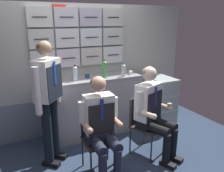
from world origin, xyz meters
TOP-DOWN VIEW (x-y plane):
  - ground at (0.00, 0.00)m, footprint 4.80×4.80m
  - galley_bulkhead at (0.00, 1.37)m, footprint 4.20×0.14m
  - galley_counter at (0.14, 1.09)m, footprint 1.62×0.53m
  - service_trolley at (1.40, 0.93)m, footprint 0.40×0.65m
  - folding_chair_left at (-0.17, 0.17)m, footprint 0.42×0.42m
  - crew_member_left at (-0.18, 0.01)m, footprint 0.50×0.63m
  - folding_chair_right at (0.57, 0.23)m, footprint 0.52×0.52m
  - crew_member_right at (0.63, 0.08)m, footprint 0.57×0.71m
  - crew_member_standing at (-0.68, 0.55)m, footprint 0.41×0.42m
  - water_bottle_short at (0.63, 0.92)m, footprint 0.07×0.07m
  - water_bottle_blue_cap at (-0.16, 1.02)m, footprint 0.07×0.07m
  - water_bottle_clear at (0.32, 0.99)m, footprint 0.07×0.07m
  - paper_cup_blue at (0.06, 1.10)m, footprint 0.07×0.07m
  - coffee_cup_white at (0.82, 0.99)m, footprint 0.06×0.06m
  - espresso_cup_small at (0.80, 1.19)m, footprint 0.07×0.07m

SIDE VIEW (x-z plane):
  - ground at x=0.00m, z-range -0.04..0.00m
  - service_trolley at x=1.40m, z-range 0.03..0.92m
  - galley_counter at x=0.14m, z-range 0.00..0.99m
  - folding_chair_left at x=-0.17m, z-range 0.09..0.93m
  - folding_chair_right at x=0.57m, z-range 0.09..0.93m
  - crew_member_left at x=-0.18m, z-range 0.06..1.32m
  - crew_member_right at x=0.63m, z-range 0.07..1.37m
  - crew_member_standing at x=-0.68m, z-range 0.15..1.81m
  - paper_cup_blue at x=0.06m, z-range 0.99..1.05m
  - coffee_cup_white at x=0.82m, z-range 0.99..1.05m
  - espresso_cup_small at x=0.80m, z-range 0.99..1.08m
  - water_bottle_short at x=0.63m, z-range 0.98..1.21m
  - galley_bulkhead at x=0.00m, z-range 0.03..2.18m
  - water_bottle_blue_cap at x=-0.16m, z-range 0.98..1.23m
  - water_bottle_clear at x=0.32m, z-range 0.98..1.28m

